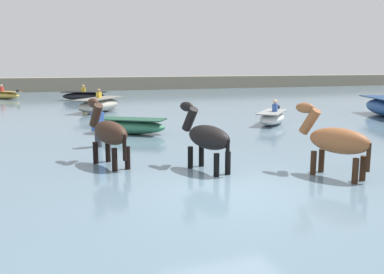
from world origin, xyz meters
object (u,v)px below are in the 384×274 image
(horse_trailing_chestnut, at_px, (336,143))
(boat_near_starboard, at_px, (272,118))
(boat_far_offshore, at_px, (99,105))
(boat_mid_outer, at_px, (3,95))
(person_onlooker_right, at_px, (98,131))
(horse_flank_dark_bay, at_px, (109,134))
(horse_lead_black, at_px, (207,139))
(boat_distant_east, at_px, (84,96))
(boat_far_inshore, at_px, (129,126))

(horse_trailing_chestnut, xyz_separation_m, boat_near_starboard, (2.92, 7.51, -0.47))
(horse_trailing_chestnut, xyz_separation_m, boat_far_offshore, (-3.03, 14.57, -0.39))
(boat_mid_outer, xyz_separation_m, person_onlooker_right, (4.12, -20.38, 0.19))
(horse_flank_dark_bay, bearing_deg, boat_far_offshore, 83.82)
(boat_near_starboard, height_order, person_onlooker_right, person_onlooker_right)
(horse_lead_black, bearing_deg, horse_flank_dark_bay, 148.85)
(horse_lead_black, height_order, horse_trailing_chestnut, horse_trailing_chestnut)
(horse_lead_black, xyz_separation_m, horse_trailing_chestnut, (2.35, -1.41, 0.02))
(boat_far_offshore, relative_size, boat_distant_east, 1.09)
(boat_far_offshore, distance_m, boat_distant_east, 7.41)
(horse_flank_dark_bay, bearing_deg, boat_distant_east, 86.34)
(horse_lead_black, relative_size, horse_trailing_chestnut, 0.99)
(boat_far_offshore, bearing_deg, boat_far_inshore, -89.56)
(horse_trailing_chestnut, bearing_deg, horse_lead_black, 149.10)
(horse_lead_black, distance_m, boat_mid_outer, 24.75)
(horse_trailing_chestnut, distance_m, horse_flank_dark_bay, 5.05)
(horse_flank_dark_bay, bearing_deg, horse_lead_black, -31.15)
(boat_distant_east, bearing_deg, boat_far_offshore, -89.55)
(boat_near_starboard, bearing_deg, boat_distant_east, 112.56)
(horse_trailing_chestnut, bearing_deg, person_onlooker_right, 130.46)
(boat_mid_outer, distance_m, boat_distant_east, 6.32)
(horse_lead_black, height_order, person_onlooker_right, horse_lead_black)
(horse_trailing_chestnut, height_order, boat_near_starboard, horse_trailing_chestnut)
(boat_far_inshore, distance_m, boat_distant_east, 14.88)
(boat_near_starboard, bearing_deg, horse_lead_black, -130.79)
(horse_trailing_chestnut, relative_size, boat_mid_outer, 0.70)
(horse_flank_dark_bay, relative_size, boat_near_starboard, 0.82)
(horse_lead_black, xyz_separation_m, boat_near_starboard, (5.27, 6.10, -0.45))
(horse_flank_dark_bay, distance_m, boat_distant_east, 19.42)
(horse_trailing_chestnut, relative_size, person_onlooker_right, 1.18)
(boat_distant_east, height_order, person_onlooker_right, person_onlooker_right)
(horse_flank_dark_bay, distance_m, person_onlooker_right, 2.44)
(horse_lead_black, bearing_deg, horse_trailing_chestnut, -30.90)
(person_onlooker_right, bearing_deg, boat_near_starboard, 19.05)
(horse_lead_black, relative_size, person_onlooker_right, 1.17)
(boat_far_offshore, bearing_deg, boat_distant_east, 90.45)
(horse_trailing_chestnut, height_order, person_onlooker_right, horse_trailing_chestnut)
(boat_near_starboard, xyz_separation_m, boat_mid_outer, (-11.32, 17.89, 0.01))
(horse_lead_black, height_order, boat_distant_east, horse_lead_black)
(boat_far_offshore, xyz_separation_m, boat_distant_east, (-0.06, 7.41, -0.05))
(horse_trailing_chestnut, relative_size, boat_far_offshore, 0.55)
(horse_lead_black, relative_size, boat_distant_east, 0.59)
(boat_mid_outer, bearing_deg, boat_distant_east, -32.80)
(boat_far_inshore, bearing_deg, boat_mid_outer, 106.52)
(horse_flank_dark_bay, distance_m, boat_mid_outer, 23.17)
(boat_far_inshore, xyz_separation_m, boat_far_offshore, (-0.06, 7.47, 0.09))
(boat_far_inshore, height_order, boat_distant_east, boat_distant_east)
(boat_far_offshore, bearing_deg, boat_near_starboard, -49.87)
(boat_far_offshore, bearing_deg, horse_lead_black, -87.03)
(horse_lead_black, distance_m, horse_trailing_chestnut, 2.74)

